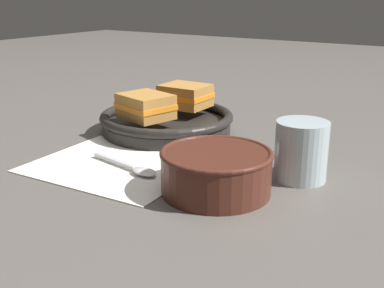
{
  "coord_description": "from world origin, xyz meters",
  "views": [
    {
      "loc": [
        0.42,
        -0.58,
        0.28
      ],
      "look_at": [
        0.01,
        0.05,
        0.03
      ],
      "focal_mm": 45.0,
      "sensor_mm": 36.0,
      "label": 1
    }
  ],
  "objects_px": {
    "skillet": "(167,122)",
    "soup_bowl": "(216,169)",
    "spoon": "(136,168)",
    "sandwich_near_right": "(146,106)",
    "drinking_glass": "(301,151)",
    "sandwich_near_left": "(185,96)"
  },
  "relations": [
    {
      "from": "skillet",
      "to": "soup_bowl",
      "type": "bearing_deg",
      "value": -41.05
    },
    {
      "from": "skillet",
      "to": "sandwich_near_right",
      "type": "distance_m",
      "value": 0.07
    },
    {
      "from": "spoon",
      "to": "drinking_glass",
      "type": "distance_m",
      "value": 0.26
    },
    {
      "from": "sandwich_near_left",
      "to": "drinking_glass",
      "type": "height_order",
      "value": "drinking_glass"
    },
    {
      "from": "skillet",
      "to": "sandwich_near_left",
      "type": "relative_size",
      "value": 3.26
    },
    {
      "from": "skillet",
      "to": "sandwich_near_right",
      "type": "relative_size",
      "value": 2.78
    },
    {
      "from": "soup_bowl",
      "to": "skillet",
      "type": "bearing_deg",
      "value": 138.95
    },
    {
      "from": "spoon",
      "to": "drinking_glass",
      "type": "relative_size",
      "value": 1.62
    },
    {
      "from": "drinking_glass",
      "to": "skillet",
      "type": "bearing_deg",
      "value": 163.68
    },
    {
      "from": "spoon",
      "to": "skillet",
      "type": "relative_size",
      "value": 0.47
    },
    {
      "from": "soup_bowl",
      "to": "spoon",
      "type": "xyz_separation_m",
      "value": [
        -0.14,
        -0.01,
        -0.03
      ]
    },
    {
      "from": "soup_bowl",
      "to": "sandwich_near_left",
      "type": "height_order",
      "value": "sandwich_near_left"
    },
    {
      "from": "soup_bowl",
      "to": "drinking_glass",
      "type": "bearing_deg",
      "value": 54.67
    },
    {
      "from": "sandwich_near_left",
      "to": "drinking_glass",
      "type": "relative_size",
      "value": 1.06
    },
    {
      "from": "soup_bowl",
      "to": "spoon",
      "type": "bearing_deg",
      "value": -177.9
    },
    {
      "from": "soup_bowl",
      "to": "sandwich_near_left",
      "type": "xyz_separation_m",
      "value": [
        -0.23,
        0.26,
        0.03
      ]
    },
    {
      "from": "spoon",
      "to": "sandwich_near_left",
      "type": "relative_size",
      "value": 1.52
    },
    {
      "from": "drinking_glass",
      "to": "soup_bowl",
      "type": "bearing_deg",
      "value": -125.33
    },
    {
      "from": "spoon",
      "to": "drinking_glass",
      "type": "height_order",
      "value": "drinking_glass"
    },
    {
      "from": "drinking_glass",
      "to": "sandwich_near_left",
      "type": "bearing_deg",
      "value": 154.14
    },
    {
      "from": "spoon",
      "to": "sandwich_near_right",
      "type": "height_order",
      "value": "sandwich_near_right"
    },
    {
      "from": "sandwich_near_left",
      "to": "drinking_glass",
      "type": "bearing_deg",
      "value": -25.86
    }
  ]
}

